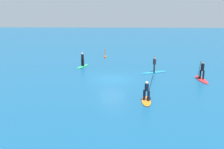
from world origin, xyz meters
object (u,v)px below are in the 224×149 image
object	(u,v)px
surfer_on_blue_board	(154,68)
marker_buoy	(105,56)
surfer_on_green_board	(83,63)
surfer_on_orange_board	(146,96)
surfer_on_red_board	(202,76)

from	to	relation	value
surfer_on_blue_board	marker_buoy	bearing A→B (deg)	-76.40
surfer_on_green_board	surfer_on_orange_board	distance (m)	13.89
surfer_on_orange_board	marker_buoy	xyz separation A→B (m)	(-4.43, 17.96, -0.20)
surfer_on_green_board	surfer_on_blue_board	bearing A→B (deg)	-83.63
surfer_on_green_board	surfer_on_orange_board	size ratio (longest dim) A/B	1.08
surfer_on_green_board	surfer_on_orange_board	world-z (taller)	surfer_on_orange_board
surfer_on_green_board	surfer_on_blue_board	size ratio (longest dim) A/B	0.80
surfer_on_red_board	marker_buoy	world-z (taller)	surfer_on_red_board
surfer_on_orange_board	surfer_on_blue_board	bearing A→B (deg)	-8.39
surfer_on_green_board	marker_buoy	size ratio (longest dim) A/B	1.97
surfer_on_green_board	surfer_on_blue_board	world-z (taller)	surfer_on_blue_board
surfer_on_red_board	marker_buoy	bearing A→B (deg)	38.60
surfer_on_red_board	surfer_on_orange_board	bearing A→B (deg)	130.89
surfer_on_blue_board	surfer_on_green_board	bearing A→B (deg)	-39.06
surfer_on_red_board	surfer_on_green_board	bearing A→B (deg)	62.77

